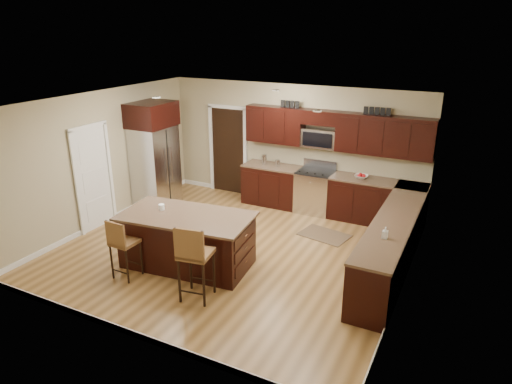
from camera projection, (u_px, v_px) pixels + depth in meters
The scene contains 22 objects.
floor at pixel (233, 250), 8.35m from camera, with size 6.00×6.00×0.00m, color olive.
ceiling at pixel (230, 102), 7.42m from camera, with size 6.00×6.00×0.00m, color silver.
wall_back at pixel (292, 145), 10.19m from camera, with size 6.00×6.00×0.00m, color tan.
wall_left at pixel (102, 159), 9.16m from camera, with size 5.50×5.50×0.00m, color tan.
wall_right at pixel (411, 210), 6.62m from camera, with size 5.50×5.50×0.00m, color tan.
base_cabinets at pixel (358, 218), 8.60m from camera, with size 4.02×3.96×0.92m.
upper_cabinets at pixel (337, 130), 9.45m from camera, with size 4.00×0.33×0.80m.
range at pixel (315, 191), 9.96m from camera, with size 0.76×0.64×1.11m.
microwave at pixel (320, 138), 9.69m from camera, with size 0.76×0.31×0.40m, color silver.
doorway at pixel (228, 151), 10.99m from camera, with size 0.85×0.03×2.06m, color black.
pantry_door at pixel (93, 179), 9.01m from camera, with size 0.03×0.80×2.04m, color white.
letter_decor at pixel (331, 107), 9.35m from camera, with size 2.20×0.03×0.15m, color black, non-canonical shape.
island at pixel (187, 242), 7.73m from camera, with size 2.31×1.39×0.92m.
stool_left at pixel (122, 243), 7.23m from camera, with size 0.39×0.39×1.02m.
stool_right at pixel (194, 255), 6.60m from camera, with size 0.52×0.52×1.22m.
refrigerator at pixel (155, 154), 10.03m from camera, with size 0.79×0.98×2.35m.
floor_mat at pixel (324, 235), 8.95m from camera, with size 0.93×0.62×0.01m, color brown.
fruit_bowl at pixel (361, 177), 9.37m from camera, with size 0.27×0.27×0.07m, color silver.
soap_bottle at pixel (385, 233), 6.71m from camera, with size 0.08×0.08×0.18m, color #B2B2B2.
canister_tall at pixel (264, 160), 10.28m from camera, with size 0.12×0.12×0.22m, color silver.
canister_short at pixel (278, 163), 10.16m from camera, with size 0.11×0.11×0.15m, color silver.
island_jar at pixel (161, 207), 7.75m from camera, with size 0.10×0.10×0.10m, color white.
Camera 1 is at (3.74, -6.48, 3.88)m, focal length 32.00 mm.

